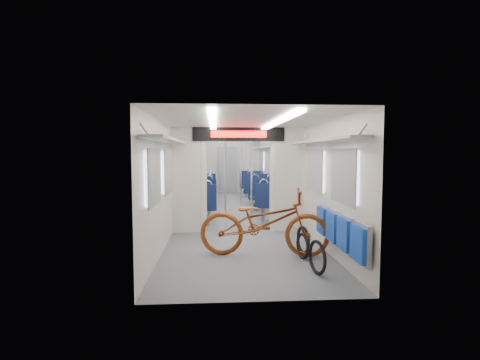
{
  "coord_description": "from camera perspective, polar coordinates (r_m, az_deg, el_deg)",
  "views": [
    {
      "loc": [
        -0.51,
        -10.26,
        1.75
      ],
      "look_at": [
        0.04,
        -1.88,
        1.14
      ],
      "focal_mm": 28.0,
      "sensor_mm": 36.0,
      "label": 1
    }
  ],
  "objects": [
    {
      "name": "bike_hoop_b",
      "position": [
        6.33,
        9.51,
        -10.11
      ],
      "size": [
        0.14,
        0.44,
        0.44
      ],
      "primitive_type": "torus",
      "rotation": [
        1.57,
        0.0,
        1.77
      ],
      "color": "black",
      "rests_on": "ground"
    },
    {
      "name": "stanchion_far_right",
      "position": [
        12.14,
        0.16,
        1.35
      ],
      "size": [
        0.05,
        0.05,
        2.3
      ],
      "primitive_type": "cylinder",
      "color": "silver",
      "rests_on": "ground"
    },
    {
      "name": "bicycle",
      "position": [
        6.37,
        3.69,
        -6.48
      ],
      "size": [
        2.28,
        1.11,
        1.15
      ],
      "primitive_type": "imported",
      "rotation": [
        0.0,
        0.0,
        1.41
      ],
      "color": "brown",
      "rests_on": "ground"
    },
    {
      "name": "flip_bench",
      "position": [
        5.89,
        14.89,
        -7.43
      ],
      "size": [
        0.12,
        2.12,
        0.54
      ],
      "color": "gray",
      "rests_on": "carriage"
    },
    {
      "name": "seat_bay_far_right",
      "position": [
        13.9,
        2.2,
        -0.71
      ],
      "size": [
        0.94,
        2.23,
        1.15
      ],
      "color": "#0D173A",
      "rests_on": "ground"
    },
    {
      "name": "stanchion_near_left",
      "position": [
        8.7,
        -2.24,
        0.23
      ],
      "size": [
        0.04,
        0.04,
        2.3
      ],
      "primitive_type": "cylinder",
      "color": "silver",
      "rests_on": "ground"
    },
    {
      "name": "seat_bay_near_right",
      "position": [
        10.44,
        4.2,
        -2.47
      ],
      "size": [
        0.91,
        2.06,
        1.1
      ],
      "color": "#0D173A",
      "rests_on": "ground"
    },
    {
      "name": "bike_hoop_a",
      "position": [
        5.6,
        11.68,
        -11.71
      ],
      "size": [
        0.15,
        0.5,
        0.5
      ],
      "primitive_type": "torus",
      "rotation": [
        1.57,
        0.0,
        1.78
      ],
      "color": "black",
      "rests_on": "ground"
    },
    {
      "name": "seat_bay_far_left",
      "position": [
        13.43,
        -5.58,
        -1.07
      ],
      "size": [
        0.88,
        1.93,
        1.05
      ],
      "color": "#0D173A",
      "rests_on": "ground"
    },
    {
      "name": "carriage",
      "position": [
        10.01,
        -0.86,
        2.76
      ],
      "size": [
        12.0,
        12.02,
        2.31
      ],
      "color": "#515456",
      "rests_on": "ground"
    },
    {
      "name": "stanchion_far_left",
      "position": [
        12.33,
        -3.06,
        1.39
      ],
      "size": [
        0.04,
        0.04,
        2.3
      ],
      "primitive_type": "cylinder",
      "color": "silver",
      "rests_on": "ground"
    },
    {
      "name": "bike_hoop_c",
      "position": [
        6.66,
        9.59,
        -9.18
      ],
      "size": [
        0.14,
        0.49,
        0.48
      ],
      "primitive_type": "torus",
      "rotation": [
        1.57,
        0.0,
        1.76
      ],
      "color": "black",
      "rests_on": "ground"
    },
    {
      "name": "seat_bay_near_left",
      "position": [
        10.06,
        -6.18,
        -2.76
      ],
      "size": [
        0.9,
        2.04,
        1.09
      ],
      "color": "#0D173A",
      "rests_on": "ground"
    },
    {
      "name": "stanchion_near_right",
      "position": [
        9.06,
        1.76,
        0.38
      ],
      "size": [
        0.04,
        0.04,
        2.3
      ],
      "primitive_type": "cylinder",
      "color": "silver",
      "rests_on": "ground"
    }
  ]
}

